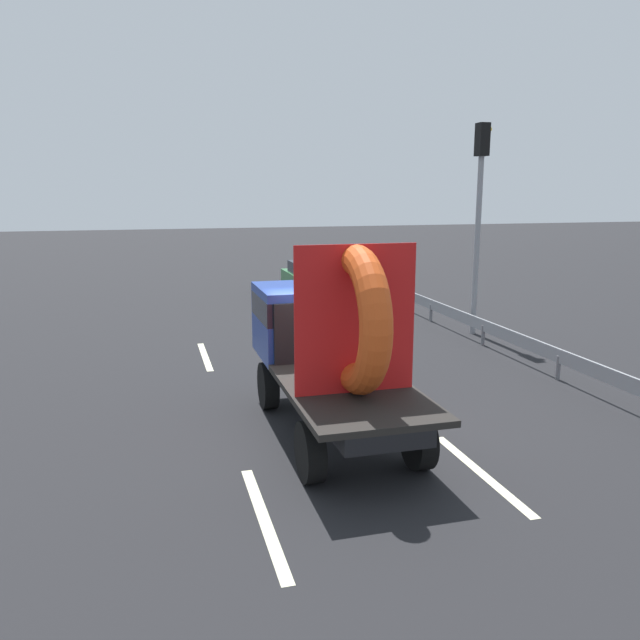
% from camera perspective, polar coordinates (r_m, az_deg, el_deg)
% --- Properties ---
extents(ground_plane, '(120.00, 120.00, 0.00)m').
position_cam_1_polar(ground_plane, '(11.49, 2.64, -9.70)').
color(ground_plane, black).
extents(flatbed_truck, '(2.02, 5.20, 3.40)m').
position_cam_1_polar(flatbed_truck, '(11.22, 0.52, -1.56)').
color(flatbed_truck, black).
rests_on(flatbed_truck, ground_plane).
extents(distant_sedan, '(1.70, 3.98, 1.30)m').
position_cam_1_polar(distant_sedan, '(25.72, -0.77, 3.91)').
color(distant_sedan, black).
rests_on(distant_sedan, ground_plane).
extents(traffic_light, '(0.42, 0.36, 6.00)m').
position_cam_1_polar(traffic_light, '(18.83, 14.19, 10.47)').
color(traffic_light, gray).
rests_on(traffic_light, ground_plane).
extents(guardrail, '(0.10, 13.28, 0.71)m').
position_cam_1_polar(guardrail, '(16.41, 17.39, -1.73)').
color(guardrail, gray).
rests_on(guardrail, ground_plane).
extents(lane_dash_left_near, '(0.16, 2.96, 0.01)m').
position_cam_1_polar(lane_dash_left_near, '(8.62, -5.08, -17.41)').
color(lane_dash_left_near, beige).
rests_on(lane_dash_left_near, ground_plane).
extents(lane_dash_left_far, '(0.16, 2.80, 0.01)m').
position_cam_1_polar(lane_dash_left_far, '(16.44, -10.33, -3.24)').
color(lane_dash_left_far, beige).
rests_on(lane_dash_left_far, ground_plane).
extents(lane_dash_right_near, '(0.16, 2.86, 0.01)m').
position_cam_1_polar(lane_dash_right_near, '(10.10, 14.28, -13.18)').
color(lane_dash_right_near, beige).
rests_on(lane_dash_right_near, ground_plane).
extents(lane_dash_right_far, '(0.16, 2.02, 0.01)m').
position_cam_1_polar(lane_dash_right_far, '(17.01, 1.17, -2.54)').
color(lane_dash_right_far, beige).
rests_on(lane_dash_right_far, ground_plane).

